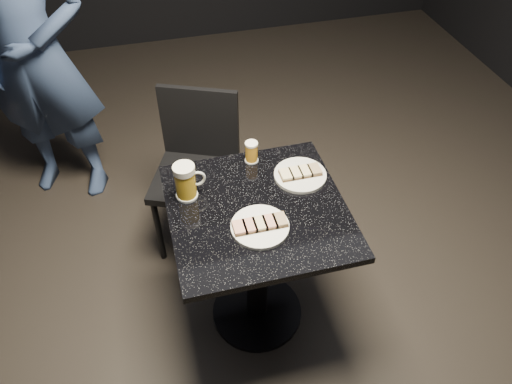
% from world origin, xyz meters
% --- Properties ---
extents(floor, '(6.00, 6.00, 0.00)m').
position_xyz_m(floor, '(0.00, 0.00, 0.00)').
color(floor, black).
rests_on(floor, ground).
extents(plate_large, '(0.22, 0.22, 0.01)m').
position_xyz_m(plate_large, '(-0.02, -0.10, 0.76)').
color(plate_large, white).
rests_on(plate_large, table).
extents(plate_small, '(0.22, 0.22, 0.01)m').
position_xyz_m(plate_small, '(0.22, 0.14, 0.76)').
color(plate_small, silver).
rests_on(plate_small, table).
extents(patron, '(0.76, 0.62, 1.79)m').
position_xyz_m(patron, '(-0.87, 1.23, 0.89)').
color(patron, navy).
rests_on(patron, floor).
extents(table, '(0.70, 0.70, 0.75)m').
position_xyz_m(table, '(0.00, 0.00, 0.51)').
color(table, black).
rests_on(table, floor).
extents(beer_mug, '(0.13, 0.09, 0.16)m').
position_xyz_m(beer_mug, '(-0.26, 0.14, 0.83)').
color(beer_mug, silver).
rests_on(beer_mug, table).
extents(beer_tumbler, '(0.06, 0.06, 0.10)m').
position_xyz_m(beer_tumbler, '(0.05, 0.29, 0.80)').
color(beer_tumbler, silver).
rests_on(beer_tumbler, table).
extents(chair, '(0.53, 0.53, 0.87)m').
position_xyz_m(chair, '(-0.16, 0.63, 0.50)').
color(chair, black).
rests_on(chair, floor).
extents(canapes_on_plate_large, '(0.21, 0.07, 0.02)m').
position_xyz_m(canapes_on_plate_large, '(-0.02, -0.10, 0.77)').
color(canapes_on_plate_large, '#4C3521').
rests_on(canapes_on_plate_large, plate_large).
extents(canapes_on_plate_small, '(0.17, 0.07, 0.02)m').
position_xyz_m(canapes_on_plate_small, '(0.22, 0.14, 0.77)').
color(canapes_on_plate_small, '#4C3521').
rests_on(canapes_on_plate_small, plate_small).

